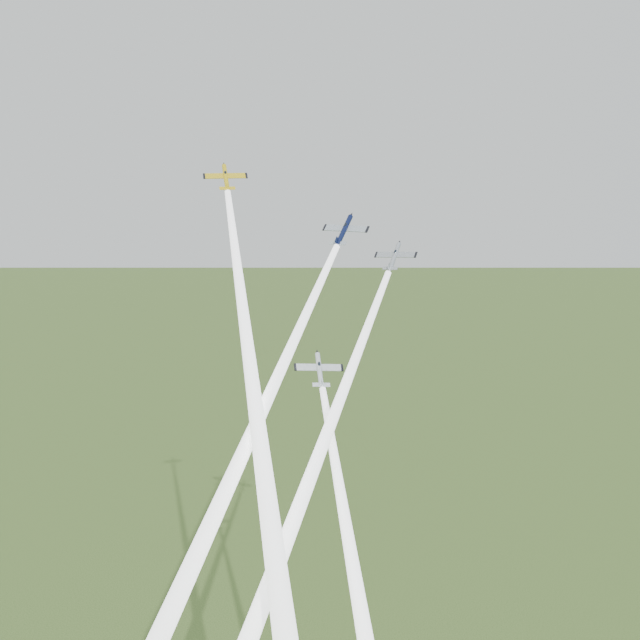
{
  "coord_description": "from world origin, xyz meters",
  "views": [
    {
      "loc": [
        22.5,
        -117.36,
        112.41
      ],
      "look_at": [
        0.0,
        -6.0,
        92.0
      ],
      "focal_mm": 45.0,
      "sensor_mm": 36.0,
      "label": 1
    }
  ],
  "objects_px": {
    "plane_yellow": "(226,177)",
    "plane_navy": "(344,230)",
    "plane_silver_low": "(319,370)",
    "plane_silver_right": "(395,256)"
  },
  "relations": [
    {
      "from": "plane_yellow",
      "to": "plane_silver_low",
      "type": "distance_m",
      "value": 33.71
    },
    {
      "from": "plane_yellow",
      "to": "plane_silver_right",
      "type": "xyz_separation_m",
      "value": [
        26.47,
        -0.81,
        -11.68
      ]
    },
    {
      "from": "plane_silver_low",
      "to": "plane_navy",
      "type": "bearing_deg",
      "value": 48.56
    },
    {
      "from": "plane_yellow",
      "to": "plane_navy",
      "type": "xyz_separation_m",
      "value": [
        19.19,
        -3.23,
        -7.7
      ]
    },
    {
      "from": "plane_silver_right",
      "to": "plane_silver_low",
      "type": "height_order",
      "value": "plane_silver_right"
    },
    {
      "from": "plane_silver_low",
      "to": "plane_silver_right",
      "type": "bearing_deg",
      "value": 21.43
    },
    {
      "from": "plane_silver_right",
      "to": "plane_silver_low",
      "type": "relative_size",
      "value": 0.92
    },
    {
      "from": "plane_silver_right",
      "to": "plane_yellow",
      "type": "bearing_deg",
      "value": -166.39
    },
    {
      "from": "plane_silver_right",
      "to": "plane_silver_low",
      "type": "distance_m",
      "value": 20.64
    },
    {
      "from": "plane_navy",
      "to": "plane_silver_right",
      "type": "distance_m",
      "value": 8.64
    }
  ]
}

